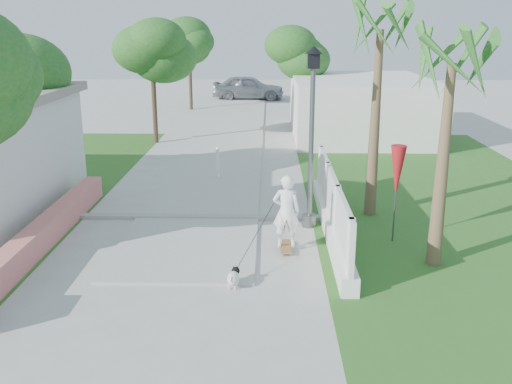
{
  "coord_description": "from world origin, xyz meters",
  "views": [
    {
      "loc": [
        1.86,
        -8.14,
        4.93
      ],
      "look_at": [
        1.57,
        4.8,
        1.1
      ],
      "focal_mm": 40.0,
      "sensor_mm": 36.0,
      "label": 1
    }
  ],
  "objects_px": {
    "parked_car": "(248,87)",
    "street_lamp": "(312,132)",
    "bollard": "(218,162)",
    "patio_umbrella": "(397,172)",
    "dog": "(234,277)",
    "skateboarder": "(263,228)"
  },
  "relations": [
    {
      "from": "patio_umbrella",
      "to": "dog",
      "type": "height_order",
      "value": "patio_umbrella"
    },
    {
      "from": "street_lamp",
      "to": "patio_umbrella",
      "type": "relative_size",
      "value": 1.93
    },
    {
      "from": "street_lamp",
      "to": "patio_umbrella",
      "type": "height_order",
      "value": "street_lamp"
    },
    {
      "from": "parked_car",
      "to": "street_lamp",
      "type": "bearing_deg",
      "value": -173.71
    },
    {
      "from": "dog",
      "to": "parked_car",
      "type": "relative_size",
      "value": 0.11
    },
    {
      "from": "skateboarder",
      "to": "parked_car",
      "type": "bearing_deg",
      "value": -87.14
    },
    {
      "from": "bollard",
      "to": "patio_umbrella",
      "type": "distance_m",
      "value": 7.25
    },
    {
      "from": "skateboarder",
      "to": "parked_car",
      "type": "height_order",
      "value": "skateboarder"
    },
    {
      "from": "bollard",
      "to": "skateboarder",
      "type": "xyz_separation_m",
      "value": [
        1.56,
        -6.76,
        0.18
      ]
    },
    {
      "from": "bollard",
      "to": "parked_car",
      "type": "relative_size",
      "value": 0.23
    },
    {
      "from": "dog",
      "to": "skateboarder",
      "type": "bearing_deg",
      "value": 76.54
    },
    {
      "from": "street_lamp",
      "to": "parked_car",
      "type": "height_order",
      "value": "street_lamp"
    },
    {
      "from": "patio_umbrella",
      "to": "dog",
      "type": "relative_size",
      "value": 4.25
    },
    {
      "from": "patio_umbrella",
      "to": "dog",
      "type": "bearing_deg",
      "value": -145.06
    },
    {
      "from": "street_lamp",
      "to": "patio_umbrella",
      "type": "xyz_separation_m",
      "value": [
        1.9,
        -1.0,
        -0.74
      ]
    },
    {
      "from": "bollard",
      "to": "skateboarder",
      "type": "distance_m",
      "value": 6.94
    },
    {
      "from": "dog",
      "to": "street_lamp",
      "type": "bearing_deg",
      "value": 74.9
    },
    {
      "from": "street_lamp",
      "to": "dog",
      "type": "distance_m",
      "value": 4.49
    },
    {
      "from": "patio_umbrella",
      "to": "dog",
      "type": "xyz_separation_m",
      "value": [
        -3.6,
        -2.51,
        -1.48
      ]
    },
    {
      "from": "street_lamp",
      "to": "patio_umbrella",
      "type": "distance_m",
      "value": 2.27
    },
    {
      "from": "parked_car",
      "to": "patio_umbrella",
      "type": "bearing_deg",
      "value": -169.83
    },
    {
      "from": "skateboarder",
      "to": "dog",
      "type": "xyz_separation_m",
      "value": [
        -0.56,
        -1.25,
        -0.56
      ]
    }
  ]
}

